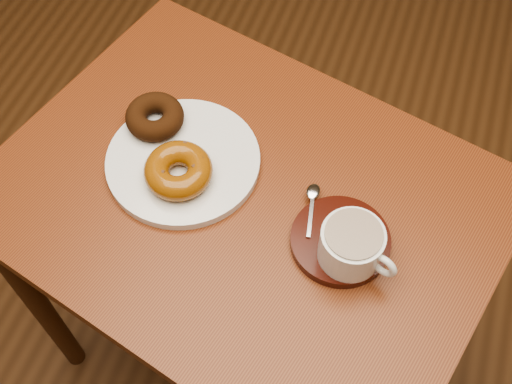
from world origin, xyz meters
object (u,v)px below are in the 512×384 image
(coffee_cup, at_px, (352,245))
(saucer, at_px, (340,241))
(cafe_table, at_px, (245,232))
(donut_plate, at_px, (183,161))

(coffee_cup, bearing_deg, saucer, 149.81)
(cafe_table, distance_m, donut_plate, 0.17)
(donut_plate, height_order, coffee_cup, coffee_cup)
(coffee_cup, bearing_deg, donut_plate, -175.35)
(cafe_table, distance_m, coffee_cup, 0.26)
(saucer, bearing_deg, donut_plate, 167.70)
(saucer, distance_m, coffee_cup, 0.05)
(cafe_table, distance_m, saucer, 0.21)
(donut_plate, height_order, saucer, same)
(cafe_table, height_order, donut_plate, donut_plate)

